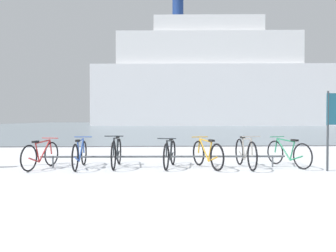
{
  "coord_description": "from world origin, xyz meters",
  "views": [
    {
      "loc": [
        -1.02,
        -4.69,
        1.24
      ],
      "look_at": [
        -0.5,
        7.03,
        0.99
      ],
      "focal_mm": 34.73,
      "sensor_mm": 36.0,
      "label": 1
    }
  ],
  "objects_px": {
    "bicycle_0": "(41,155)",
    "bicycle_5": "(245,153)",
    "bicycle_1": "(80,154)",
    "bicycle_3": "(170,154)",
    "ferry_ship": "(211,82)",
    "bicycle_2": "(116,152)",
    "bicycle_6": "(288,153)",
    "bicycle_4": "(207,154)"
  },
  "relations": [
    {
      "from": "bicycle_0",
      "to": "bicycle_5",
      "type": "bearing_deg",
      "value": -1.23
    },
    {
      "from": "bicycle_0",
      "to": "bicycle_1",
      "type": "distance_m",
      "value": 0.96
    },
    {
      "from": "bicycle_3",
      "to": "ferry_ship",
      "type": "relative_size",
      "value": 0.03
    },
    {
      "from": "bicycle_1",
      "to": "bicycle_5",
      "type": "height_order",
      "value": "bicycle_5"
    },
    {
      "from": "bicycle_2",
      "to": "bicycle_5",
      "type": "distance_m",
      "value": 3.3
    },
    {
      "from": "bicycle_0",
      "to": "bicycle_6",
      "type": "height_order",
      "value": "bicycle_6"
    },
    {
      "from": "bicycle_3",
      "to": "bicycle_6",
      "type": "bearing_deg",
      "value": 0.45
    },
    {
      "from": "bicycle_1",
      "to": "bicycle_3",
      "type": "relative_size",
      "value": 1.07
    },
    {
      "from": "bicycle_1",
      "to": "bicycle_6",
      "type": "distance_m",
      "value": 5.37
    },
    {
      "from": "bicycle_0",
      "to": "bicycle_3",
      "type": "xyz_separation_m",
      "value": [
        3.24,
        0.03,
        0.01
      ]
    },
    {
      "from": "bicycle_6",
      "to": "bicycle_1",
      "type": "bearing_deg",
      "value": -179.83
    },
    {
      "from": "bicycle_1",
      "to": "bicycle_6",
      "type": "xyz_separation_m",
      "value": [
        5.37,
        0.02,
        -0.0
      ]
    },
    {
      "from": "bicycle_3",
      "to": "bicycle_5",
      "type": "relative_size",
      "value": 0.9
    },
    {
      "from": "bicycle_5",
      "to": "ferry_ship",
      "type": "distance_m",
      "value": 57.37
    },
    {
      "from": "bicycle_4",
      "to": "ferry_ship",
      "type": "height_order",
      "value": "ferry_ship"
    },
    {
      "from": "bicycle_6",
      "to": "bicycle_4",
      "type": "bearing_deg",
      "value": -175.8
    },
    {
      "from": "bicycle_0",
      "to": "bicycle_3",
      "type": "bearing_deg",
      "value": 0.49
    },
    {
      "from": "bicycle_2",
      "to": "bicycle_5",
      "type": "relative_size",
      "value": 0.98
    },
    {
      "from": "bicycle_2",
      "to": "bicycle_4",
      "type": "xyz_separation_m",
      "value": [
        2.31,
        -0.26,
        -0.03
      ]
    },
    {
      "from": "bicycle_0",
      "to": "bicycle_3",
      "type": "relative_size",
      "value": 0.96
    },
    {
      "from": "bicycle_4",
      "to": "ferry_ship",
      "type": "xyz_separation_m",
      "value": [
        9.96,
        56.06,
        8.27
      ]
    },
    {
      "from": "bicycle_3",
      "to": "bicycle_6",
      "type": "xyz_separation_m",
      "value": [
        3.09,
        0.02,
        -0.0
      ]
    },
    {
      "from": "bicycle_1",
      "to": "bicycle_3",
      "type": "xyz_separation_m",
      "value": [
        2.28,
        -0.01,
        -0.0
      ]
    },
    {
      "from": "bicycle_5",
      "to": "ferry_ship",
      "type": "height_order",
      "value": "ferry_ship"
    },
    {
      "from": "bicycle_1",
      "to": "ferry_ship",
      "type": "relative_size",
      "value": 0.04
    },
    {
      "from": "bicycle_3",
      "to": "bicycle_6",
      "type": "distance_m",
      "value": 3.09
    },
    {
      "from": "bicycle_0",
      "to": "bicycle_3",
      "type": "height_order",
      "value": "bicycle_3"
    },
    {
      "from": "bicycle_3",
      "to": "bicycle_0",
      "type": "bearing_deg",
      "value": -179.51
    },
    {
      "from": "bicycle_4",
      "to": "bicycle_6",
      "type": "distance_m",
      "value": 2.15
    },
    {
      "from": "bicycle_1",
      "to": "ferry_ship",
      "type": "height_order",
      "value": "ferry_ship"
    },
    {
      "from": "bicycle_0",
      "to": "ferry_ship",
      "type": "height_order",
      "value": "ferry_ship"
    },
    {
      "from": "ferry_ship",
      "to": "bicycle_3",
      "type": "bearing_deg",
      "value": -101.03
    },
    {
      "from": "bicycle_1",
      "to": "bicycle_6",
      "type": "bearing_deg",
      "value": 0.17
    },
    {
      "from": "bicycle_2",
      "to": "bicycle_3",
      "type": "relative_size",
      "value": 1.08
    },
    {
      "from": "bicycle_4",
      "to": "bicycle_5",
      "type": "relative_size",
      "value": 0.89
    },
    {
      "from": "bicycle_6",
      "to": "ferry_ship",
      "type": "bearing_deg",
      "value": 82.05
    },
    {
      "from": "bicycle_3",
      "to": "bicycle_4",
      "type": "distance_m",
      "value": 0.95
    },
    {
      "from": "bicycle_2",
      "to": "bicycle_3",
      "type": "bearing_deg",
      "value": -5.24
    },
    {
      "from": "bicycle_4",
      "to": "ferry_ship",
      "type": "bearing_deg",
      "value": 79.93
    },
    {
      "from": "bicycle_2",
      "to": "ferry_ship",
      "type": "xyz_separation_m",
      "value": [
        12.27,
        55.8,
        8.24
      ]
    },
    {
      "from": "bicycle_3",
      "to": "ferry_ship",
      "type": "distance_m",
      "value": 57.57
    },
    {
      "from": "bicycle_3",
      "to": "bicycle_5",
      "type": "bearing_deg",
      "value": -4.13
    }
  ]
}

